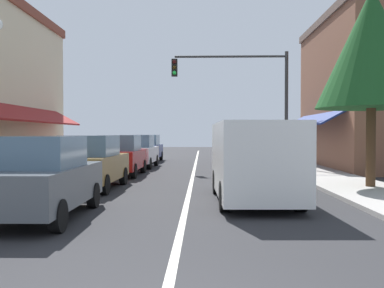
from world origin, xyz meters
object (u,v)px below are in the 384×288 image
traffic_signal_mast_arm (247,88)px  tree_right_near (372,48)px  parked_car_nearest_left (41,178)px  parked_car_distant_left (147,148)px  van_in_lane (253,159)px  parked_car_third_left (121,155)px  parked_car_second_left (91,163)px  parked_car_far_left (138,151)px

traffic_signal_mast_arm → tree_right_near: size_ratio=0.93×
parked_car_nearest_left → tree_right_near: 10.89m
parked_car_distant_left → van_in_lane: van_in_lane is taller
parked_car_nearest_left → parked_car_third_left: bearing=90.0°
parked_car_second_left → parked_car_far_left: bearing=90.2°
parked_car_distant_left → tree_right_near: 17.46m
parked_car_distant_left → tree_right_near: bearing=-56.5°
parked_car_nearest_left → parked_car_third_left: 9.74m
parked_car_nearest_left → traffic_signal_mast_arm: size_ratio=0.67×
parked_car_nearest_left → parked_car_distant_left: bearing=90.0°
parked_car_far_left → parked_car_distant_left: bearing=93.4°
parked_car_third_left → traffic_signal_mast_arm: size_ratio=0.67×
van_in_lane → tree_right_near: tree_right_near is taller
parked_car_third_left → parked_car_second_left: bearing=-90.7°
parked_car_third_left → parked_car_far_left: same height
parked_car_second_left → tree_right_near: tree_right_near is taller
parked_car_far_left → van_in_lane: size_ratio=0.79×
parked_car_far_left → parked_car_nearest_left: bearing=-88.6°
parked_car_third_left → van_in_lane: size_ratio=0.79×
traffic_signal_mast_arm → parked_car_far_left: bearing=172.8°
parked_car_second_left → tree_right_near: (9.13, 0.04, 3.71)m
parked_car_nearest_left → traffic_signal_mast_arm: 15.13m
parked_car_second_left → parked_car_third_left: (0.09, 4.76, 0.00)m
parked_car_third_left → tree_right_near: tree_right_near is taller
parked_car_third_left → parked_car_far_left: bearing=89.2°
parked_car_second_left → parked_car_third_left: bearing=90.3°
traffic_signal_mast_arm → parked_car_second_left: bearing=-124.9°
parked_car_third_left → tree_right_near: bearing=-27.2°
parked_car_nearest_left → van_in_lane: 5.44m
van_in_lane → traffic_signal_mast_arm: (0.97, 11.05, 3.08)m
parked_car_second_left → van_in_lane: van_in_lane is taller
parked_car_third_left → parked_car_distant_left: size_ratio=0.99×
parked_car_distant_left → traffic_signal_mast_arm: size_ratio=0.68×
parked_car_nearest_left → parked_car_distant_left: (-0.21, 19.43, 0.00)m
parked_car_nearest_left → parked_car_far_left: bearing=89.4°
parked_car_far_left → traffic_signal_mast_arm: bearing=-5.9°
traffic_signal_mast_arm → parked_car_distant_left: bearing=135.7°
parked_car_far_left → parked_car_distant_left: size_ratio=1.00×
parked_car_second_left → parked_car_third_left: same height
parked_car_third_left → van_in_lane: bearing=-55.3°
parked_car_far_left → traffic_signal_mast_arm: 6.75m
van_in_lane → traffic_signal_mast_arm: traffic_signal_mast_arm is taller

